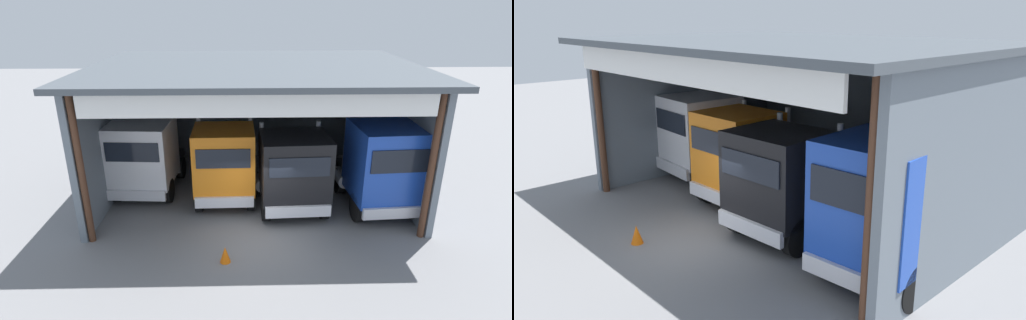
# 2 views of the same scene
# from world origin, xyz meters

# --- Properties ---
(ground_plane) EXTENTS (80.00, 80.00, 0.00)m
(ground_plane) POSITION_xyz_m (0.00, 0.00, 0.00)
(ground_plane) COLOR slate
(ground_plane) RESTS_ON ground
(workshop_shed) EXTENTS (13.00, 9.61, 5.68)m
(workshop_shed) POSITION_xyz_m (0.00, 5.15, 3.85)
(workshop_shed) COLOR slate
(workshop_shed) RESTS_ON ground
(truck_white_yard_outside) EXTENTS (2.75, 5.37, 3.37)m
(truck_white_yard_outside) POSITION_xyz_m (-4.80, 4.04, 1.78)
(truck_white_yard_outside) COLOR white
(truck_white_yard_outside) RESTS_ON ground
(truck_orange_center_bay) EXTENTS (2.63, 4.52, 3.48)m
(truck_orange_center_bay) POSITION_xyz_m (-1.32, 3.06, 1.77)
(truck_orange_center_bay) COLOR orange
(truck_orange_center_bay) RESTS_ON ground
(truck_black_center_left_bay) EXTENTS (2.90, 4.54, 3.47)m
(truck_black_center_left_bay) POSITION_xyz_m (1.42, 2.26, 1.75)
(truck_black_center_left_bay) COLOR black
(truck_black_center_left_bay) RESTS_ON ground
(truck_blue_center_right_bay) EXTENTS (2.97, 5.42, 3.69)m
(truck_blue_center_right_bay) POSITION_xyz_m (4.96, 2.23, 1.95)
(truck_blue_center_right_bay) COLOR #1E47B7
(truck_blue_center_right_bay) RESTS_ON ground
(oil_drum) EXTENTS (0.58, 0.58, 0.88)m
(oil_drum) POSITION_xyz_m (3.02, 8.02, 0.44)
(oil_drum) COLOR #194CB2
(oil_drum) RESTS_ON ground
(tool_cart) EXTENTS (0.90, 0.60, 1.00)m
(tool_cart) POSITION_xyz_m (-1.56, 7.09, 0.50)
(tool_cart) COLOR #1E59A5
(tool_cart) RESTS_ON ground
(traffic_cone) EXTENTS (0.36, 0.36, 0.56)m
(traffic_cone) POSITION_xyz_m (-1.12, -1.25, 0.28)
(traffic_cone) COLOR orange
(traffic_cone) RESTS_ON ground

